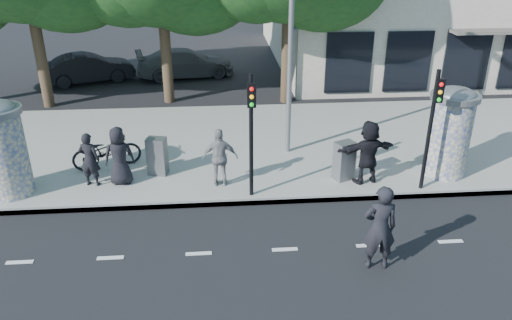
{
  "coord_description": "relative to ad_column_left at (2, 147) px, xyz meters",
  "views": [
    {
      "loc": [
        -1.46,
        -8.17,
        6.8
      ],
      "look_at": [
        -0.5,
        3.5,
        1.35
      ],
      "focal_mm": 35.0,
      "sensor_mm": 36.0,
      "label": 1
    }
  ],
  "objects": [
    {
      "name": "ground",
      "position": [
        7.2,
        -4.5,
        -1.54
      ],
      "size": [
        120.0,
        120.0,
        0.0
      ],
      "primitive_type": "plane",
      "color": "black",
      "rests_on": "ground"
    },
    {
      "name": "sidewalk",
      "position": [
        7.2,
        3.0,
        -1.46
      ],
      "size": [
        40.0,
        8.0,
        0.15
      ],
      "primitive_type": "cube",
      "color": "gray",
      "rests_on": "ground"
    },
    {
      "name": "curb",
      "position": [
        7.2,
        -0.95,
        -1.46
      ],
      "size": [
        40.0,
        0.1,
        0.16
      ],
      "primitive_type": "cube",
      "color": "slate",
      "rests_on": "ground"
    },
    {
      "name": "lane_dash_far",
      "position": [
        7.2,
        -3.1,
        -1.53
      ],
      "size": [
        32.0,
        0.12,
        0.01
      ],
      "primitive_type": "cube",
      "color": "silver",
      "rests_on": "ground"
    },
    {
      "name": "ad_column_left",
      "position": [
        0.0,
        0.0,
        0.0
      ],
      "size": [
        1.36,
        1.36,
        2.65
      ],
      "color": "beige",
      "rests_on": "sidewalk"
    },
    {
      "name": "ad_column_right",
      "position": [
        12.4,
        0.2,
        0.0
      ],
      "size": [
        1.36,
        1.36,
        2.65
      ],
      "color": "beige",
      "rests_on": "sidewalk"
    },
    {
      "name": "traffic_pole_near",
      "position": [
        6.6,
        -0.71,
        0.69
      ],
      "size": [
        0.22,
        0.31,
        3.4
      ],
      "color": "black",
      "rests_on": "sidewalk"
    },
    {
      "name": "traffic_pole_far",
      "position": [
        11.4,
        -0.71,
        0.69
      ],
      "size": [
        0.22,
        0.31,
        3.4
      ],
      "color": "black",
      "rests_on": "sidewalk"
    },
    {
      "name": "street_lamp",
      "position": [
        8.0,
        2.13,
        3.26
      ],
      "size": [
        0.25,
        0.93,
        8.0
      ],
      "color": "slate",
      "rests_on": "sidewalk"
    },
    {
      "name": "ped_a",
      "position": [
        2.95,
        0.33,
        -0.54
      ],
      "size": [
        0.88,
        0.62,
        1.7
      ],
      "primitive_type": "imported",
      "rotation": [
        0.0,
        0.0,
        3.25
      ],
      "color": "black",
      "rests_on": "sidewalk"
    },
    {
      "name": "ped_b",
      "position": [
        2.13,
        0.3,
        -0.6
      ],
      "size": [
        0.64,
        0.48,
        1.58
      ],
      "primitive_type": "imported",
      "rotation": [
        0.0,
        0.0,
        2.95
      ],
      "color": "black",
      "rests_on": "sidewalk"
    },
    {
      "name": "ped_e",
      "position": [
        5.77,
        -0.01,
        -0.54
      ],
      "size": [
        1.0,
        0.58,
        1.7
      ],
      "primitive_type": "imported",
      "rotation": [
        0.0,
        0.0,
        3.13
      ],
      "color": "gray",
      "rests_on": "sidewalk"
    },
    {
      "name": "ped_f",
      "position": [
        9.94,
        -0.16,
        -0.46
      ],
      "size": [
        1.81,
        0.94,
        1.86
      ],
      "primitive_type": "imported",
      "rotation": [
        0.0,
        0.0,
        3.34
      ],
      "color": "black",
      "rests_on": "sidewalk"
    },
    {
      "name": "man_road",
      "position": [
        9.11,
        -3.89,
        -0.54
      ],
      "size": [
        0.74,
        0.5,
        2.0
      ],
      "primitive_type": "imported",
      "rotation": [
        0.0,
        0.0,
        3.12
      ],
      "color": "black",
      "rests_on": "ground"
    },
    {
      "name": "bicycle",
      "position": [
        2.35,
        1.46,
        -0.85
      ],
      "size": [
        1.29,
        2.16,
        1.07
      ],
      "primitive_type": "imported",
      "rotation": [
        0.0,
        0.0,
        1.87
      ],
      "color": "black",
      "rests_on": "sidewalk"
    },
    {
      "name": "cabinet_left",
      "position": [
        3.93,
        0.87,
        -0.82
      ],
      "size": [
        0.62,
        0.51,
        1.14
      ],
      "primitive_type": "cube",
      "rotation": [
        0.0,
        0.0,
        -0.24
      ],
      "color": "#5D5F61",
      "rests_on": "sidewalk"
    },
    {
      "name": "cabinet_right",
      "position": [
        9.34,
        0.08,
        -0.81
      ],
      "size": [
        0.67,
        0.59,
        1.15
      ],
      "primitive_type": "cube",
      "rotation": [
        0.0,
        0.0,
        0.43
      ],
      "color": "slate",
      "rests_on": "sidewalk"
    },
    {
      "name": "car_mid",
      "position": [
        -0.37,
        11.56,
        -0.84
      ],
      "size": [
        2.88,
        4.46,
        1.39
      ],
      "primitive_type": "imported",
      "rotation": [
        0.0,
        0.0,
        1.94
      ],
      "color": "black",
      "rests_on": "ground"
    },
    {
      "name": "car_right",
      "position": [
        4.23,
        12.22,
        -0.84
      ],
      "size": [
        2.85,
        5.08,
        1.39
      ],
      "primitive_type": "imported",
      "rotation": [
        0.0,
        0.0,
        1.77
      ],
      "color": "#55585D",
      "rests_on": "ground"
    }
  ]
}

